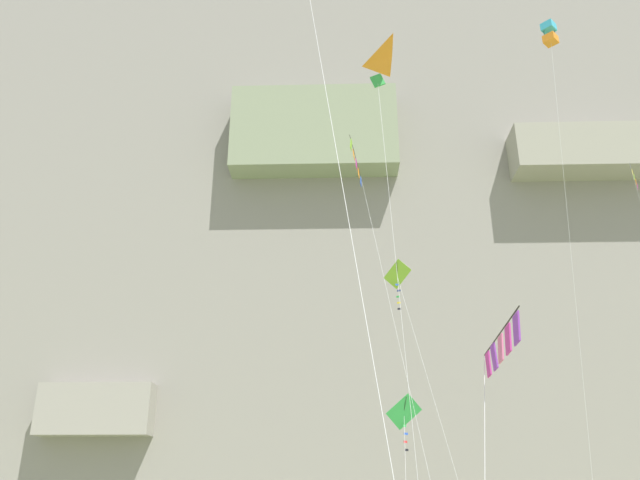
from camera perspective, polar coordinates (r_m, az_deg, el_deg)
The scene contains 7 objects.
cliff_face at distance 77.78m, azimuth -0.06°, elevation -2.50°, with size 180.00×35.15×59.71m.
kite_box_near_cliff at distance 44.98m, azimuth 20.23°, elevation 17.13°, with size 2.89×1.72×32.17m.
kite_delta_front_field at distance 24.70m, azimuth 4.06°, elevation 13.98°, with size 1.81×3.98×18.84m.
kite_diamond_far_left at distance 29.66m, azimuth 7.68°, elevation -15.73°, with size 1.69×5.67×8.08m.
kite_diamond_low_left at distance 31.77m, azimuth 7.39°, elevation -4.26°, with size 3.06×5.68×14.96m.
kite_banner_upper_left at distance 13.96m, azimuth 16.12°, elevation -10.05°, with size 2.06×6.40×7.02m.
kite_banner_mid_center at distance 30.25m, azimuth 3.84°, elevation 4.84°, with size 3.26×6.47×19.13m.
Camera 1 is at (2.36, -4.22, 3.84)m, focal length 35.06 mm.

